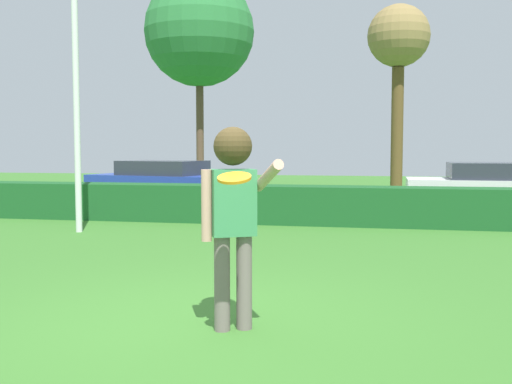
% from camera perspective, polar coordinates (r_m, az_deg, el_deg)
% --- Properties ---
extents(ground_plane, '(60.00, 60.00, 0.00)m').
position_cam_1_polar(ground_plane, '(5.65, -5.68, -12.32)').
color(ground_plane, '#3A732A').
extents(person, '(0.77, 0.62, 1.79)m').
position_cam_1_polar(person, '(5.24, -2.17, -0.90)').
color(person, slate).
rests_on(person, ground).
extents(frisbee, '(0.26, 0.26, 0.09)m').
position_cam_1_polar(frisbee, '(4.62, -2.07, 1.35)').
color(frisbee, orange).
extents(lamppost, '(0.24, 0.24, 6.65)m').
position_cam_1_polar(lamppost, '(12.09, -16.76, 13.73)').
color(lamppost, silver).
rests_on(lamppost, ground).
extents(hedge_row, '(23.55, 0.90, 0.80)m').
position_cam_1_polar(hedge_row, '(12.79, 4.28, -1.22)').
color(hedge_row, '#1A5323').
rests_on(hedge_row, ground).
extents(parked_car_blue, '(4.47, 2.58, 1.25)m').
position_cam_1_polar(parked_car_blue, '(17.14, -8.79, 1.07)').
color(parked_car_blue, '#263FA5').
rests_on(parked_car_blue, ground).
extents(parked_car_white, '(4.22, 1.85, 1.25)m').
position_cam_1_polar(parked_car_white, '(15.71, 21.75, 0.55)').
color(parked_car_white, white).
rests_on(parked_car_white, ground).
extents(oak_tree, '(2.16, 2.16, 6.58)m').
position_cam_1_polar(oak_tree, '(22.12, 13.35, 13.60)').
color(oak_tree, brown).
rests_on(oak_tree, ground).
extents(willow_tree, '(4.19, 4.19, 8.14)m').
position_cam_1_polar(willow_tree, '(23.80, -5.39, 14.87)').
color(willow_tree, brown).
rests_on(willow_tree, ground).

